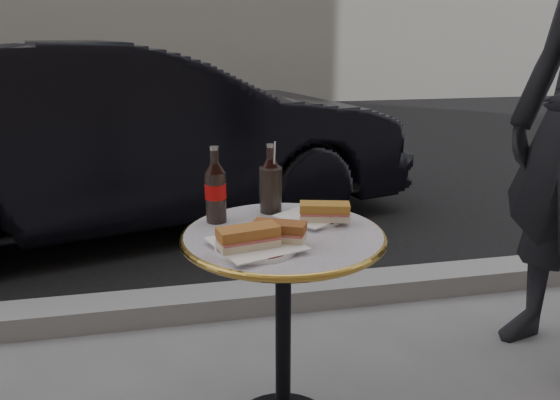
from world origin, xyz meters
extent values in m
cube|color=black|center=(0.00, 5.00, 0.00)|extent=(40.00, 8.00, 0.00)
cube|color=gray|center=(0.00, 0.90, 0.05)|extent=(40.00, 0.20, 0.12)
cylinder|color=white|center=(-0.10, -0.11, 0.74)|extent=(0.26, 0.26, 0.01)
cylinder|color=white|center=(0.12, 0.10, 0.74)|extent=(0.26, 0.26, 0.01)
cube|color=#AC652B|center=(-0.13, -0.13, 0.77)|extent=(0.18, 0.11, 0.06)
cube|color=brown|center=(-0.03, -0.10, 0.77)|extent=(0.16, 0.13, 0.05)
cube|color=#AF752C|center=(0.14, 0.05, 0.77)|extent=(0.17, 0.11, 0.05)
cylinder|color=black|center=(0.00, 0.20, 0.81)|extent=(0.10, 0.10, 0.16)
imported|color=black|center=(-0.56, 2.30, 0.63)|extent=(2.25, 4.03, 1.25)
camera|label=1|loc=(-0.33, -1.51, 1.31)|focal=35.00mm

